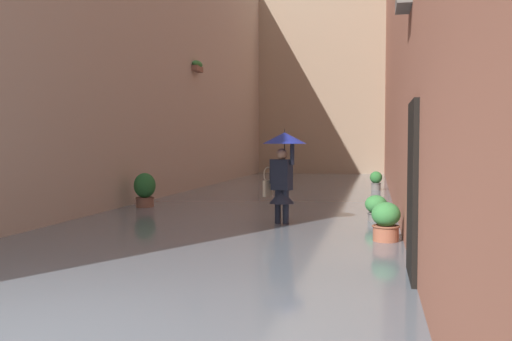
{
  "coord_description": "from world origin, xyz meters",
  "views": [
    {
      "loc": [
        -2.82,
        3.8,
        1.71
      ],
      "look_at": [
        -0.41,
        -7.42,
        1.15
      ],
      "focal_mm": 39.2,
      "sensor_mm": 36.0,
      "label": 1
    }
  ],
  "objects_px": {
    "person_wading": "(283,164)",
    "potted_plant_mid_left": "(376,209)",
    "potted_plant_near_left": "(386,224)",
    "potted_plant_far_left": "(376,181)",
    "potted_plant_near_right": "(145,191)"
  },
  "relations": [
    {
      "from": "potted_plant_near_left",
      "to": "potted_plant_mid_left",
      "type": "height_order",
      "value": "potted_plant_near_left"
    },
    {
      "from": "person_wading",
      "to": "potted_plant_near_left",
      "type": "height_order",
      "value": "person_wading"
    },
    {
      "from": "potted_plant_near_right",
      "to": "potted_plant_near_left",
      "type": "height_order",
      "value": "potted_plant_near_right"
    },
    {
      "from": "person_wading",
      "to": "potted_plant_far_left",
      "type": "distance_m",
      "value": 8.64
    },
    {
      "from": "potted_plant_near_right",
      "to": "potted_plant_far_left",
      "type": "bearing_deg",
      "value": -131.92
    },
    {
      "from": "potted_plant_far_left",
      "to": "potted_plant_near_left",
      "type": "relative_size",
      "value": 1.0
    },
    {
      "from": "potted_plant_near_right",
      "to": "potted_plant_near_left",
      "type": "relative_size",
      "value": 1.27
    },
    {
      "from": "person_wading",
      "to": "potted_plant_far_left",
      "type": "xyz_separation_m",
      "value": [
        -1.79,
        -8.4,
        -0.88
      ]
    },
    {
      "from": "person_wading",
      "to": "potted_plant_mid_left",
      "type": "bearing_deg",
      "value": -156.56
    },
    {
      "from": "potted_plant_near_right",
      "to": "potted_plant_far_left",
      "type": "xyz_separation_m",
      "value": [
        -5.6,
        -6.24,
        -0.09
      ]
    },
    {
      "from": "potted_plant_near_right",
      "to": "potted_plant_near_left",
      "type": "bearing_deg",
      "value": 147.06
    },
    {
      "from": "potted_plant_far_left",
      "to": "potted_plant_mid_left",
      "type": "bearing_deg",
      "value": 89.95
    },
    {
      "from": "potted_plant_mid_left",
      "to": "potted_plant_near_left",
      "type": "bearing_deg",
      "value": 93.77
    },
    {
      "from": "person_wading",
      "to": "potted_plant_near_left",
      "type": "distance_m",
      "value": 2.65
    },
    {
      "from": "potted_plant_far_left",
      "to": "potted_plant_near_left",
      "type": "bearing_deg",
      "value": 90.84
    }
  ]
}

